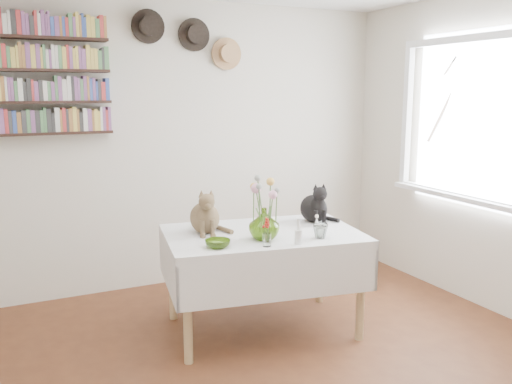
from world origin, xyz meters
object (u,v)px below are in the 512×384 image
black_cat (314,201)px  bookshelf_unit (42,75)px  flower_vase (264,224)px  tabby_cat (205,210)px  dining_table (262,256)px

black_cat → bookshelf_unit: 2.29m
flower_vase → bookshelf_unit: bearing=132.2°
tabby_cat → black_cat: bearing=9.0°
dining_table → black_cat: size_ratio=4.68×
tabby_cat → bookshelf_unit: bookshelf_unit is taller
flower_vase → bookshelf_unit: (-1.23, 1.35, 1.00)m
tabby_cat → flower_vase: size_ratio=1.54×
tabby_cat → black_cat: (0.87, -0.05, -0.01)m
flower_vase → bookshelf_unit: bookshelf_unit is taller
black_cat → bookshelf_unit: bearing=158.6°
bookshelf_unit → dining_table: bearing=-42.1°
dining_table → flower_vase: (-0.08, -0.18, 0.29)m
black_cat → bookshelf_unit: size_ratio=0.32×
dining_table → black_cat: black_cat is taller
tabby_cat → bookshelf_unit: bearing=145.3°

